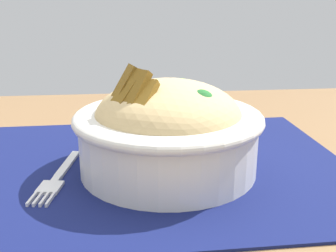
% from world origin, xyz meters
% --- Properties ---
extents(table, '(1.04, 0.78, 0.76)m').
position_xyz_m(table, '(0.00, 0.00, 0.67)').
color(table, olive).
rests_on(table, ground_plane).
extents(placemat, '(0.46, 0.35, 0.00)m').
position_xyz_m(placemat, '(0.01, -0.01, 0.76)').
color(placemat, '#11194C').
rests_on(placemat, table).
extents(bowl, '(0.20, 0.20, 0.12)m').
position_xyz_m(bowl, '(-0.01, -0.00, 0.81)').
color(bowl, silver).
rests_on(bowl, placemat).
extents(fork, '(0.04, 0.13, 0.00)m').
position_xyz_m(fork, '(0.11, 0.01, 0.76)').
color(fork, silver).
rests_on(fork, placemat).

